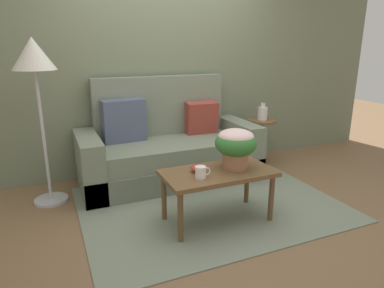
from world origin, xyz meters
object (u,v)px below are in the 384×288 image
at_px(coffee_table, 218,177).
at_px(side_table, 262,134).
at_px(coffee_mug, 201,172).
at_px(snack_bowl, 198,168).
at_px(potted_plant, 236,144).
at_px(floor_lamp, 35,66).
at_px(table_vase, 263,113).
at_px(couch, 168,150).

bearing_deg(coffee_table, side_table, 42.66).
distance_m(coffee_mug, snack_bowl, 0.14).
distance_m(coffee_table, potted_plant, 0.33).
distance_m(coffee_table, floor_lamp, 1.94).
xyz_separation_m(floor_lamp, snack_bowl, (1.20, -0.97, -0.83)).
bearing_deg(coffee_mug, snack_bowl, 75.34).
bearing_deg(table_vase, coffee_table, -137.19).
bearing_deg(coffee_mug, floor_lamp, 136.47).
bearing_deg(side_table, snack_bowl, -142.11).
height_order(side_table, snack_bowl, side_table).
bearing_deg(snack_bowl, couch, 84.30).
bearing_deg(coffee_table, potted_plant, 5.45).
height_order(coffee_mug, table_vase, table_vase).
bearing_deg(side_table, coffee_table, -137.34).
bearing_deg(coffee_table, snack_bowl, 163.94).
bearing_deg(snack_bowl, coffee_table, -16.06).
bearing_deg(potted_plant, couch, 102.05).
relative_size(coffee_table, floor_lamp, 0.61).
distance_m(side_table, coffee_mug, 1.92).
bearing_deg(side_table, potted_plant, -133.38).
distance_m(potted_plant, table_vase, 1.57).
bearing_deg(coffee_mug, table_vase, 40.57).
xyz_separation_m(floor_lamp, table_vase, (2.61, 0.14, -0.66)).
xyz_separation_m(couch, table_vase, (1.31, 0.03, 0.33)).
xyz_separation_m(side_table, potted_plant, (-1.07, -1.14, 0.29)).
bearing_deg(coffee_table, couch, 93.04).
xyz_separation_m(couch, snack_bowl, (-0.11, -1.08, 0.16)).
height_order(couch, table_vase, couch).
distance_m(coffee_table, table_vase, 1.73).
distance_m(potted_plant, coffee_mug, 0.43).
relative_size(coffee_table, coffee_mug, 7.13).
height_order(couch, potted_plant, couch).
relative_size(coffee_table, side_table, 1.64).
relative_size(potted_plant, coffee_mug, 2.70).
xyz_separation_m(couch, coffee_table, (0.06, -1.13, 0.06)).
bearing_deg(couch, floor_lamp, -174.92).
relative_size(coffee_mug, snack_bowl, 1.08).
xyz_separation_m(potted_plant, coffee_mug, (-0.38, -0.10, -0.17)).
height_order(potted_plant, table_vase, potted_plant).
height_order(floor_lamp, snack_bowl, floor_lamp).
xyz_separation_m(couch, side_table, (1.31, 0.02, 0.06)).
bearing_deg(potted_plant, floor_lamp, 147.07).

